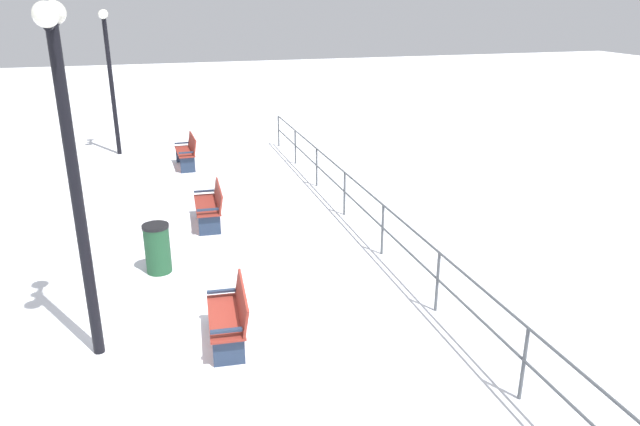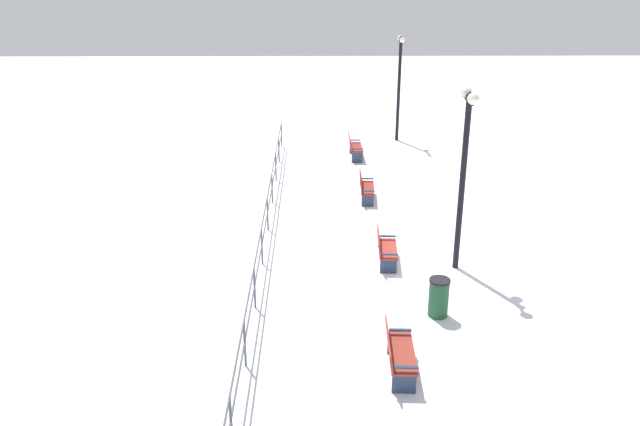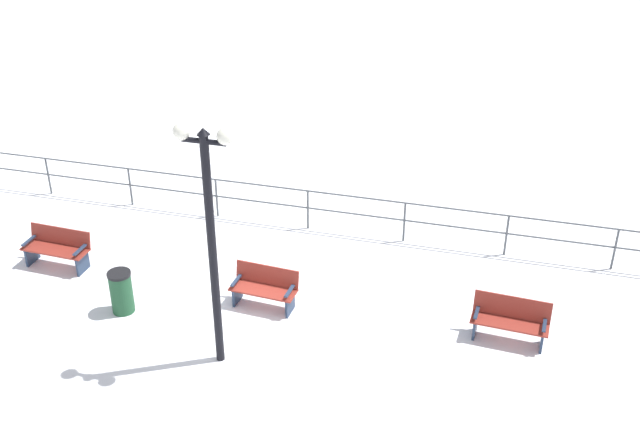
# 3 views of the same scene
# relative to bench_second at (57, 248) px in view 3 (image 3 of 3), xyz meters

# --- Properties ---
(ground_plane) EXTENTS (80.00, 80.00, 0.00)m
(ground_plane) POSITION_rel_bench_second_xyz_m (0.22, 4.98, -0.46)
(ground_plane) COLOR white
(ground_plane) RESTS_ON ground
(bench_second) EXTENTS (0.63, 1.54, 0.87)m
(bench_second) POSITION_rel_bench_second_xyz_m (0.00, 0.00, 0.00)
(bench_second) COLOR maroon
(bench_second) RESTS_ON ground
(bench_third) EXTENTS (0.64, 1.42, 0.86)m
(bench_third) POSITION_rel_bench_second_xyz_m (0.27, 4.99, -0.02)
(bench_third) COLOR maroon
(bench_third) RESTS_ON ground
(bench_fourth) EXTENTS (0.60, 1.52, 0.89)m
(bench_fourth) POSITION_rel_bench_second_xyz_m (0.11, 9.97, 0.00)
(bench_fourth) COLOR maroon
(bench_fourth) RESTS_ON ground
(lamppost_middle) EXTENTS (0.30, 1.06, 4.79)m
(lamppost_middle) POSITION_rel_bench_second_xyz_m (2.15, 4.72, 2.69)
(lamppost_middle) COLOR black
(lamppost_middle) RESTS_ON ground
(waterfront_railing) EXTENTS (0.05, 23.68, 1.05)m
(waterfront_railing) POSITION_rel_bench_second_xyz_m (-3.06, 4.98, 0.26)
(waterfront_railing) COLOR #4C5156
(waterfront_railing) RESTS_ON ground
(trash_bin) EXTENTS (0.48, 0.48, 0.94)m
(trash_bin) POSITION_rel_bench_second_xyz_m (1.21, 2.22, 0.01)
(trash_bin) COLOR #1E4C2D
(trash_bin) RESTS_ON ground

